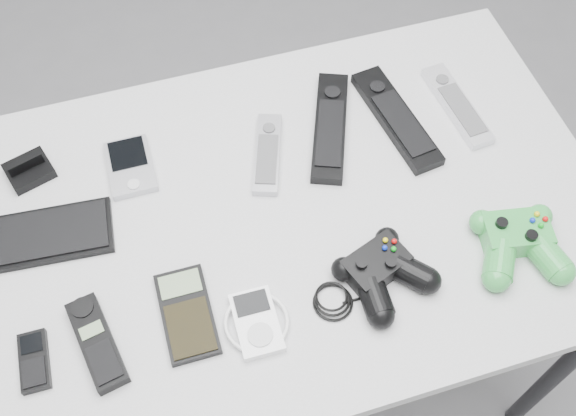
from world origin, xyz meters
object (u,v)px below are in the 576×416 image
object	(u,v)px
desk	(284,231)
remote_black_b	(396,118)
mobile_phone	(34,361)
calculator	(187,313)
controller_black	(382,271)
remote_silver_a	(268,153)
remote_black_a	(330,126)
pda	(130,166)
controller_green	(519,241)
mp3_player	(256,322)
remote_silver_b	(457,105)
cordless_handset	(97,342)
pda_keyboard	(36,237)

from	to	relation	value
desk	remote_black_b	world-z (taller)	remote_black_b
mobile_phone	calculator	world-z (taller)	same
remote_black_b	controller_black	xyz separation A→B (m)	(-0.15, -0.30, 0.01)
remote_silver_a	calculator	bearing A→B (deg)	-109.07
desk	remote_black_a	size ratio (longest dim) A/B	4.55
pda	controller_green	bearing A→B (deg)	-30.15
pda	calculator	xyz separation A→B (m)	(0.04, -0.31, -0.00)
mp3_player	controller_green	distance (m)	0.45
remote_silver_b	mobile_phone	size ratio (longest dim) A/B	2.16
cordless_handset	calculator	bearing A→B (deg)	-7.79
controller_green	controller_black	bearing A→B (deg)	-173.14
desk	remote_silver_b	distance (m)	0.41
remote_silver_a	controller_black	bearing A→B (deg)	-50.23
mobile_phone	cordless_handset	size ratio (longest dim) A/B	0.61
pda_keyboard	calculator	bearing A→B (deg)	-39.83
remote_silver_b	controller_green	world-z (taller)	controller_green
pda	controller_black	distance (m)	0.48
mobile_phone	calculator	xyz separation A→B (m)	(0.24, 0.01, -0.00)
desk	pda_keyboard	bearing A→B (deg)	170.49
remote_silver_b	mp3_player	world-z (taller)	same
pda_keyboard	remote_black_a	world-z (taller)	remote_black_a
remote_black_b	desk	bearing A→B (deg)	-161.16
controller_green	pda_keyboard	bearing A→B (deg)	172.29
controller_black	calculator	bearing A→B (deg)	155.49
remote_black_b	mp3_player	distance (m)	0.48
desk	controller_black	bearing A→B (deg)	-55.27
controller_black	desk	bearing A→B (deg)	105.00
mp3_player	remote_black_b	bearing A→B (deg)	42.63
remote_black_a	remote_black_b	size ratio (longest dim) A/B	0.99
remote_black_a	controller_black	world-z (taller)	controller_black
controller_black	pda	bearing A→B (deg)	116.83
pda	calculator	bearing A→B (deg)	-82.78
remote_black_b	controller_black	size ratio (longest dim) A/B	1.03
desk	controller_black	world-z (taller)	controller_black
pda	calculator	world-z (taller)	pda
cordless_handset	remote_black_a	bearing A→B (deg)	20.65
remote_silver_b	calculator	world-z (taller)	remote_silver_b
pda_keyboard	pda	distance (m)	0.20
remote_silver_a	mobile_phone	distance (m)	0.52
remote_black_b	calculator	xyz separation A→B (m)	(-0.46, -0.27, -0.00)
remote_silver_a	calculator	size ratio (longest dim) A/B	1.13
pda_keyboard	controller_green	xyz separation A→B (m)	(0.76, -0.25, 0.02)
desk	mobile_phone	world-z (taller)	mobile_phone
remote_black_b	calculator	size ratio (longest dim) A/B	1.61
remote_black_a	remote_black_b	xyz separation A→B (m)	(0.13, -0.02, -0.00)
pda_keyboard	mobile_phone	bearing A→B (deg)	-91.89
pda_keyboard	remote_black_b	distance (m)	0.68
pda	controller_black	size ratio (longest dim) A/B	0.50
controller_black	mobile_phone	bearing A→B (deg)	158.39
remote_black_b	pda	bearing A→B (deg)	168.05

